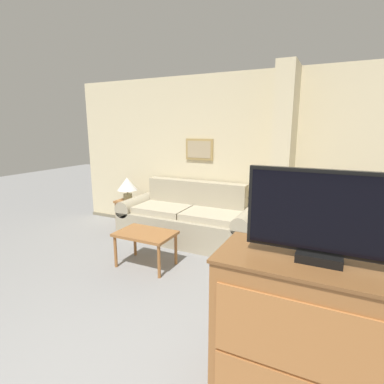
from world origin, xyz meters
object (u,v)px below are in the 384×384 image
couch (188,220)px  bed (376,274)px  coffee_table (145,237)px  tv_dresser (310,345)px  table_lamp (127,185)px  tv (323,217)px

couch → bed: size_ratio=1.06×
coffee_table → tv_dresser: tv_dresser is taller
table_lamp → bed: bearing=-10.4°
couch → tv: 3.29m
table_lamp → bed: size_ratio=0.19×
tv → bed: tv is taller
tv_dresser → tv: bearing=90.0°
coffee_table → table_lamp: 1.62m
couch → coffee_table: 1.07m
tv_dresser → bed: tv_dresser is taller
bed → coffee_table: bearing=-171.2°
tv → table_lamp: bearing=142.9°
table_lamp → tv: bearing=-37.1°
couch → tv: bearing=-50.1°
couch → coffee_table: couch is taller
couch → coffee_table: size_ratio=2.98×
coffee_table → tv_dresser: bearing=-32.6°
couch → tv_dresser: (2.02, -2.41, 0.20)m
tv_dresser → tv: 0.79m
tv → bed: size_ratio=0.39×
coffee_table → table_lamp: (-1.13, 1.10, 0.39)m
tv_dresser → bed: size_ratio=0.54×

